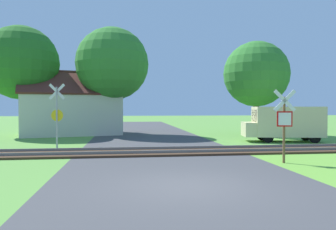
{
  "coord_description": "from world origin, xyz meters",
  "views": [
    {
      "loc": [
        -1.71,
        -8.82,
        2.17
      ],
      "look_at": [
        0.5,
        7.76,
        1.8
      ],
      "focal_mm": 35.0,
      "sensor_mm": 36.0,
      "label": 1
    }
  ],
  "objects": [
    {
      "name": "ground_plane",
      "position": [
        0.0,
        0.0,
        0.0
      ],
      "size": [
        160.0,
        160.0,
        0.0
      ],
      "primitive_type": "plane",
      "color": "#5B933D"
    },
    {
      "name": "road_asphalt",
      "position": [
        0.0,
        2.0,
        0.0
      ],
      "size": [
        7.93,
        80.0,
        0.01
      ],
      "primitive_type": "cube",
      "color": "#424244",
      "rests_on": "ground"
    },
    {
      "name": "rail_track",
      "position": [
        0.0,
        6.76,
        0.06
      ],
      "size": [
        60.0,
        2.6,
        0.22
      ],
      "color": "#422D1E",
      "rests_on": "ground"
    },
    {
      "name": "stop_sign_near",
      "position": [
        4.48,
        3.23,
        1.64
      ],
      "size": [
        0.87,
        0.2,
        2.89
      ],
      "rotation": [
        0.0,
        0.0,
        2.98
      ],
      "color": "brown",
      "rests_on": "ground"
    },
    {
      "name": "crossing_sign_far",
      "position": [
        -5.32,
        9.44,
        1.94
      ],
      "size": [
        0.87,
        0.17,
        3.48
      ],
      "rotation": [
        0.0,
        0.0,
        -0.12
      ],
      "color": "#9E9EA5",
      "rests_on": "ground"
    },
    {
      "name": "house",
      "position": [
        -5.99,
        18.52,
        1.81
      ],
      "size": [
        8.8,
        6.82,
        5.18
      ],
      "rotation": [
        0.0,
        0.0,
        0.23
      ],
      "color": "beige",
      "rests_on": "ground"
    },
    {
      "name": "tree_center",
      "position": [
        -2.66,
        17.75,
        5.67
      ],
      "size": [
        5.81,
        5.81,
        8.58
      ],
      "color": "#513823",
      "rests_on": "ground"
    },
    {
      "name": "tree_right",
      "position": [
        8.68,
        16.04,
        4.83
      ],
      "size": [
        5.17,
        5.17,
        7.43
      ],
      "color": "#513823",
      "rests_on": "ground"
    },
    {
      "name": "tree_left",
      "position": [
        -9.66,
        18.02,
        5.66
      ],
      "size": [
        5.74,
        5.74,
        8.54
      ],
      "color": "#513823",
      "rests_on": "ground"
    },
    {
      "name": "mail_truck",
      "position": [
        8.46,
        10.91,
        1.24
      ],
      "size": [
        5.16,
        2.73,
        2.24
      ],
      "rotation": [
        0.0,
        0.0,
        1.38
      ],
      "color": "beige",
      "rests_on": "ground"
    }
  ]
}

